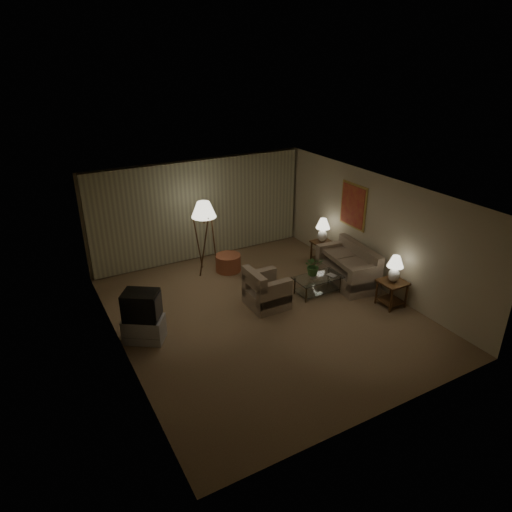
{
  "coord_description": "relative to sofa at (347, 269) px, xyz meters",
  "views": [
    {
      "loc": [
        -4.28,
        -7.36,
        5.27
      ],
      "look_at": [
        0.13,
        0.6,
        1.1
      ],
      "focal_mm": 32.0,
      "sensor_mm": 36.0,
      "label": 1
    }
  ],
  "objects": [
    {
      "name": "room_shell",
      "position": [
        -2.48,
        1.23,
        1.38
      ],
      "size": [
        6.04,
        7.02,
        2.72
      ],
      "color": "#BEB492",
      "rests_on": "ground"
    },
    {
      "name": "ground",
      "position": [
        -2.5,
        -0.28,
        -0.37
      ],
      "size": [
        7.0,
        7.0,
        0.0
      ],
      "primitive_type": "plane",
      "color": "olive",
      "rests_on": "ground"
    },
    {
      "name": "side_table_far",
      "position": [
        0.15,
        1.25,
        0.03
      ],
      "size": [
        0.52,
        0.44,
        0.6
      ],
      "color": "#331B0E",
      "rests_on": "ground"
    },
    {
      "name": "book",
      "position": [
        -0.69,
        -0.2,
        0.05
      ],
      "size": [
        0.2,
        0.24,
        0.02
      ],
      "primitive_type": "imported",
      "rotation": [
        0.0,
        0.0,
        0.2
      ],
      "color": "olive",
      "rests_on": "coffee_table"
    },
    {
      "name": "crt_tv",
      "position": [
        -5.05,
        0.01,
        0.41
      ],
      "size": [
        1.1,
        1.09,
        0.57
      ],
      "primitive_type": "cube",
      "rotation": [
        0.0,
        0.0,
        -0.6
      ],
      "color": "black",
      "rests_on": "tv_cabinet"
    },
    {
      "name": "side_table_near",
      "position": [
        0.15,
        -1.35,
        0.04
      ],
      "size": [
        0.55,
        0.55,
        0.6
      ],
      "color": "#331B0E",
      "rests_on": "ground"
    },
    {
      "name": "floor_lamp",
      "position": [
        -2.78,
        2.2,
        0.61
      ],
      "size": [
        0.61,
        0.61,
        1.88
      ],
      "color": "#331B0E",
      "rests_on": "ground"
    },
    {
      "name": "flowers",
      "position": [
        -1.09,
        -0.1,
        0.42
      ],
      "size": [
        0.53,
        0.5,
        0.47
      ],
      "primitive_type": "imported",
      "rotation": [
        0.0,
        0.0,
        -0.41
      ],
      "color": "#407333",
      "rests_on": "vase"
    },
    {
      "name": "table_lamp_near",
      "position": [
        0.15,
        -1.35,
        0.59
      ],
      "size": [
        0.36,
        0.36,
        0.61
      ],
      "color": "silver",
      "rests_on": "side_table_near"
    },
    {
      "name": "table_lamp_far",
      "position": [
        0.15,
        1.25,
        0.6
      ],
      "size": [
        0.37,
        0.37,
        0.64
      ],
      "color": "silver",
      "rests_on": "side_table_far"
    },
    {
      "name": "sofa",
      "position": [
        0.0,
        0.0,
        0.0
      ],
      "size": [
        1.89,
        1.26,
        0.75
      ],
      "rotation": [
        0.0,
        0.0,
        -1.7
      ],
      "color": "gray",
      "rests_on": "ground"
    },
    {
      "name": "coffee_table",
      "position": [
        -0.94,
        -0.1,
        -0.1
      ],
      "size": [
        1.12,
        0.61,
        0.41
      ],
      "color": "silver",
      "rests_on": "ground"
    },
    {
      "name": "tv_cabinet",
      "position": [
        -5.05,
        0.01,
        -0.12
      ],
      "size": [
        1.21,
        1.19,
        0.5
      ],
      "primitive_type": "cube",
      "rotation": [
        0.0,
        0.0,
        -0.6
      ],
      "color": "#B2B2B5",
      "rests_on": "ground"
    },
    {
      "name": "vase",
      "position": [
        -1.09,
        -0.1,
        0.11
      ],
      "size": [
        0.16,
        0.16,
        0.14
      ],
      "primitive_type": "imported",
      "rotation": [
        0.0,
        0.0,
        -0.14
      ],
      "color": "white",
      "rests_on": "coffee_table"
    },
    {
      "name": "ottoman",
      "position": [
        -2.26,
        2.0,
        -0.16
      ],
      "size": [
        0.74,
        0.74,
        0.43
      ],
      "primitive_type": "cylinder",
      "rotation": [
        0.0,
        0.0,
        0.15
      ],
      "color": "#A25637",
      "rests_on": "ground"
    },
    {
      "name": "armchair",
      "position": [
        -2.28,
        -0.01,
        -0.01
      ],
      "size": [
        0.85,
        0.81,
        0.72
      ],
      "rotation": [
        0.0,
        0.0,
        1.57
      ],
      "color": "gray",
      "rests_on": "ground"
    }
  ]
}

